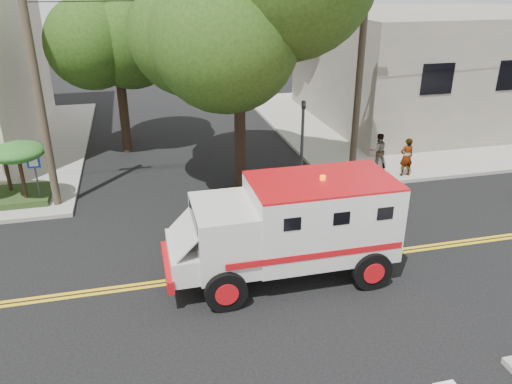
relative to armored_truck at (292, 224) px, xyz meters
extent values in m
plane|color=black|center=(-1.48, 0.45, -1.65)|extent=(100.00, 100.00, 0.00)
cube|color=gray|center=(12.02, 13.95, -1.58)|extent=(17.00, 17.00, 0.15)
cube|color=slate|center=(13.52, 14.45, 1.50)|extent=(14.00, 12.00, 6.00)
cylinder|color=#382D23|center=(-7.08, 6.45, 2.85)|extent=(0.28, 0.28, 9.00)
cylinder|color=#382D23|center=(4.82, 6.65, 2.85)|extent=(0.28, 0.28, 9.00)
cylinder|color=black|center=(0.02, 6.95, 1.85)|extent=(0.44, 0.44, 7.00)
sphere|color=#1C3A0F|center=(0.02, 6.95, 5.35)|extent=(5.32, 5.32, 5.32)
cylinder|color=black|center=(-4.48, 12.45, 1.15)|extent=(0.44, 0.44, 5.60)
sphere|color=#1C3A0F|center=(-4.48, 12.45, 3.95)|extent=(3.92, 3.92, 3.92)
sphere|color=#1C3A0F|center=(-3.64, 11.89, 4.37)|extent=(3.36, 3.36, 3.36)
cylinder|color=black|center=(7.02, 16.45, 1.32)|extent=(0.44, 0.44, 5.95)
sphere|color=#1C3A0F|center=(7.02, 16.45, 4.30)|extent=(4.20, 4.20, 4.20)
sphere|color=#1C3A0F|center=(7.92, 15.85, 4.75)|extent=(3.60, 3.60, 3.60)
cylinder|color=#3F3F42|center=(2.32, 6.05, 0.15)|extent=(0.12, 0.12, 3.60)
imported|color=#3F3F42|center=(2.32, 6.05, 1.50)|extent=(0.15, 0.18, 0.90)
cylinder|color=#3F3F42|center=(-7.68, 6.65, -0.65)|extent=(0.06, 0.06, 2.00)
cube|color=#0C33A5|center=(-7.68, 6.59, 0.15)|extent=(0.45, 0.03, 0.45)
cube|color=#1E3314|center=(-8.98, 7.25, -1.38)|extent=(3.20, 2.00, 0.24)
cylinder|color=black|center=(-8.88, 7.65, -0.58)|extent=(0.14, 0.14, 1.36)
ellipsoid|color=#18511D|center=(-8.88, 7.65, 0.18)|extent=(1.55, 1.55, 0.54)
cylinder|color=black|center=(-8.18, 6.75, -0.42)|extent=(0.14, 0.14, 1.68)
ellipsoid|color=#18511D|center=(-8.18, 6.75, 0.52)|extent=(1.91, 1.91, 0.66)
cube|color=beige|center=(0.83, 0.00, 0.12)|extent=(3.97, 2.34, 2.13)
cube|color=beige|center=(-1.92, 0.00, -0.08)|extent=(1.63, 2.24, 1.73)
cube|color=black|center=(-2.71, 0.00, 0.38)|extent=(0.06, 1.73, 0.71)
cube|color=beige|center=(-2.98, -0.01, -0.59)|extent=(0.92, 2.03, 0.71)
cube|color=#B60E13|center=(-3.49, -0.01, -0.84)|extent=(0.19, 2.18, 0.36)
cube|color=#B60E13|center=(0.83, 0.00, 1.22)|extent=(3.97, 2.34, 0.06)
cylinder|color=black|center=(-2.12, -1.14, -1.10)|extent=(1.12, 0.33, 1.12)
cylinder|color=black|center=(-2.12, 1.13, -1.10)|extent=(1.12, 0.33, 1.12)
cylinder|color=black|center=(1.95, -1.13, -1.10)|extent=(1.12, 0.33, 1.12)
cylinder|color=black|center=(1.94, 1.14, -1.10)|extent=(1.12, 0.33, 1.12)
imported|color=gray|center=(6.93, 5.95, -0.68)|extent=(0.61, 0.40, 1.65)
imported|color=gray|center=(6.21, 7.09, -0.72)|extent=(0.81, 0.66, 1.56)
camera|label=1|loc=(-3.91, -11.71, 6.36)|focal=35.00mm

